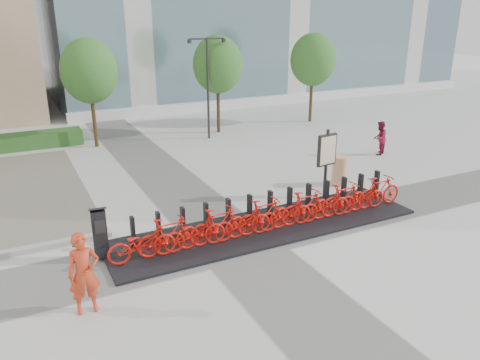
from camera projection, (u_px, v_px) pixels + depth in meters
name	position (u px, v px, depth m)	size (l,w,h in m)	color
ground	(232.00, 241.00, 13.28)	(120.00, 120.00, 0.00)	silver
hedge_b	(16.00, 142.00, 22.14)	(6.00, 1.20, 0.70)	#1E521B
tree_1	(89.00, 71.00, 21.53)	(2.60, 2.60, 5.10)	brown
tree_2	(218.00, 65.00, 24.29)	(2.60, 2.60, 5.10)	brown
tree_3	(313.00, 60.00, 26.84)	(2.60, 2.60, 5.10)	brown
streetlamp	(208.00, 77.00, 23.18)	(2.00, 0.20, 5.00)	black
dock_pad	(267.00, 227.00, 14.08)	(9.60, 2.40, 0.08)	black
dock_rail_posts	(271.00, 205.00, 14.50)	(8.74, 0.50, 0.85)	black
bike_0	(142.00, 243.00, 11.95)	(0.62, 1.79, 0.94)	red
bike_1	(169.00, 236.00, 12.24)	(0.49, 1.73, 1.04)	red
bike_2	(194.00, 232.00, 12.57)	(0.62, 1.79, 0.94)	red
bike_3	(219.00, 225.00, 12.85)	(0.49, 1.73, 1.04)	red
bike_4	(242.00, 222.00, 13.18)	(0.62, 1.79, 0.94)	red
bike_5	(264.00, 216.00, 13.47)	(0.49, 1.73, 1.04)	red
bike_6	(285.00, 213.00, 13.79)	(0.62, 1.79, 0.94)	red
bike_7	(306.00, 207.00, 14.08)	(0.49, 1.73, 1.04)	red
bike_8	(325.00, 204.00, 14.40)	(0.62, 1.79, 0.94)	red
bike_9	(344.00, 199.00, 14.69)	(0.49, 1.73, 1.04)	red
bike_10	(362.00, 197.00, 15.01)	(0.62, 1.79, 0.94)	red
bike_11	(379.00, 191.00, 15.30)	(0.49, 1.73, 1.04)	red
kiosk	(100.00, 232.00, 12.06)	(0.48, 0.42, 1.43)	black
worker_red	(84.00, 274.00, 9.85)	(0.67, 0.44, 1.84)	red
pedestrian	(380.00, 138.00, 21.19)	(0.75, 0.58, 1.54)	maroon
construction_barrel	(340.00, 171.00, 17.51)	(0.57, 0.57, 1.09)	orange
map_sign	(327.00, 153.00, 15.98)	(0.80, 0.23, 2.42)	black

